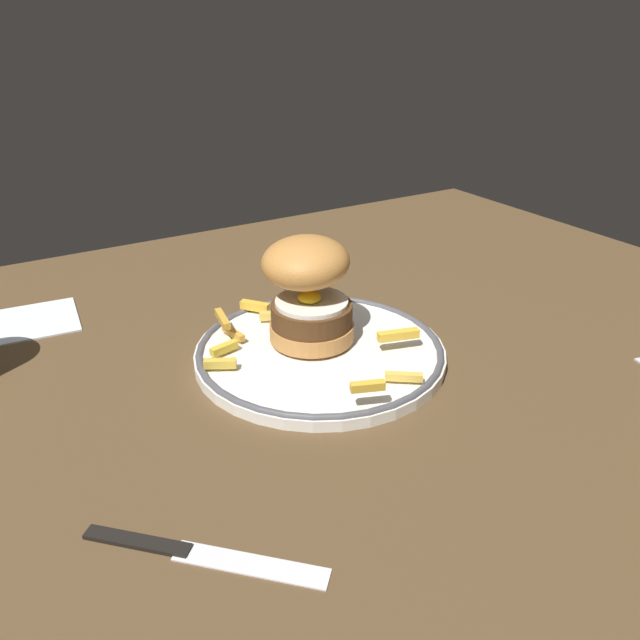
{
  "coord_description": "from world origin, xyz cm",
  "views": [
    {
      "loc": [
        -27.75,
        -45.28,
        33.63
      ],
      "look_at": [
        2.23,
        4.66,
        4.6
      ],
      "focal_mm": 34.29,
      "sensor_mm": 36.0,
      "label": 1
    }
  ],
  "objects_px": {
    "napkin": "(27,321)",
    "burger": "(308,288)",
    "dinner_plate": "(320,351)",
    "knife": "(183,549)"
  },
  "relations": [
    {
      "from": "knife",
      "to": "dinner_plate",
      "type": "bearing_deg",
      "value": 39.64
    },
    {
      "from": "burger",
      "to": "napkin",
      "type": "distance_m",
      "value": 0.36
    },
    {
      "from": "knife",
      "to": "napkin",
      "type": "distance_m",
      "value": 0.44
    },
    {
      "from": "dinner_plate",
      "to": "knife",
      "type": "bearing_deg",
      "value": -140.36
    },
    {
      "from": "dinner_plate",
      "to": "burger",
      "type": "relative_size",
      "value": 2.08
    },
    {
      "from": "burger",
      "to": "knife",
      "type": "distance_m",
      "value": 0.31
    },
    {
      "from": "burger",
      "to": "knife",
      "type": "bearing_deg",
      "value": -136.79
    },
    {
      "from": "burger",
      "to": "napkin",
      "type": "relative_size",
      "value": 1.13
    },
    {
      "from": "napkin",
      "to": "burger",
      "type": "bearing_deg",
      "value": -41.32
    },
    {
      "from": "dinner_plate",
      "to": "knife",
      "type": "height_order",
      "value": "dinner_plate"
    }
  ]
}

